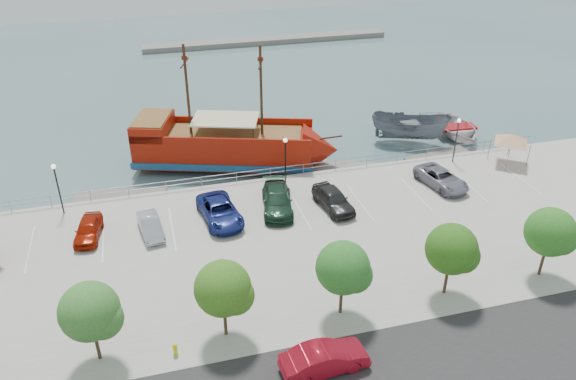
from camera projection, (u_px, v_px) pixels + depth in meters
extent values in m
plane|color=#435F64|center=(307.00, 235.00, 43.16)|extent=(160.00, 160.00, 0.00)
cube|color=gray|center=(356.00, 309.00, 34.27)|extent=(100.00, 4.00, 0.05)
cylinder|color=gray|center=(281.00, 167.00, 48.75)|extent=(50.00, 0.06, 0.06)
cylinder|color=gray|center=(282.00, 171.00, 48.94)|extent=(50.00, 0.06, 0.06)
cube|color=slate|center=(267.00, 41.00, 91.41)|extent=(40.00, 3.00, 0.80)
cube|color=#901406|center=(225.00, 147.00, 52.34)|extent=(16.99, 9.96, 2.64)
cube|color=navy|center=(225.00, 156.00, 52.77)|extent=(17.38, 10.34, 0.61)
cone|color=#901406|center=(320.00, 150.00, 51.91)|extent=(4.62, 5.65, 4.87)
cube|color=#901406|center=(153.00, 126.00, 51.66)|extent=(4.49, 5.77, 1.42)
cube|color=brown|center=(152.00, 118.00, 51.29)|extent=(4.17, 5.32, 0.12)
cube|color=brown|center=(229.00, 134.00, 51.64)|extent=(13.92, 8.41, 0.15)
cube|color=#901406|center=(228.00, 121.00, 53.63)|extent=(15.45, 5.34, 0.71)
cube|color=#901406|center=(219.00, 142.00, 49.40)|extent=(15.45, 5.34, 0.71)
cylinder|color=#382111|center=(261.00, 92.00, 49.47)|extent=(0.31, 0.31, 8.32)
cylinder|color=#382111|center=(187.00, 91.00, 49.79)|extent=(0.31, 0.31, 8.32)
cylinder|color=#382111|center=(260.00, 64.00, 48.22)|extent=(1.10, 2.93, 0.14)
cylinder|color=#382111|center=(185.00, 63.00, 48.54)|extent=(1.10, 2.93, 0.14)
cube|color=beige|center=(225.00, 119.00, 50.93)|extent=(6.80, 5.52, 0.12)
cylinder|color=#382111|center=(328.00, 138.00, 51.28)|extent=(2.45, 0.96, 0.60)
imported|color=slate|center=(410.00, 129.00, 57.02)|extent=(8.34, 6.33, 3.05)
imported|color=beige|center=(456.00, 130.00, 58.74)|extent=(5.61, 7.58, 1.51)
cube|color=slate|center=(121.00, 198.00, 47.61)|extent=(7.88, 3.47, 0.44)
cube|color=gray|center=(349.00, 168.00, 52.36)|extent=(7.95, 5.02, 0.44)
cube|color=#68655C|center=(438.00, 157.00, 54.49)|extent=(7.00, 3.07, 0.39)
cylinder|color=slate|center=(489.00, 149.00, 51.76)|extent=(0.07, 0.07, 2.04)
cylinder|color=slate|center=(510.00, 145.00, 52.59)|extent=(0.07, 0.07, 2.04)
cylinder|color=slate|center=(508.00, 160.00, 49.84)|extent=(0.07, 0.07, 2.04)
cylinder|color=slate|center=(529.00, 155.00, 50.67)|extent=(0.07, 0.07, 2.04)
pyramid|color=beige|center=(513.00, 134.00, 50.32)|extent=(4.39, 4.39, 0.83)
imported|color=maroon|center=(325.00, 359.00, 29.77)|extent=(4.89, 2.00, 1.58)
cylinder|color=#D3CB0D|center=(175.00, 350.00, 30.93)|extent=(0.25, 0.25, 0.63)
sphere|color=#D3CB0D|center=(175.00, 346.00, 30.77)|extent=(0.27, 0.27, 0.27)
cylinder|color=black|center=(59.00, 191.00, 43.00)|extent=(0.12, 0.12, 4.00)
sphere|color=#FFF2CC|center=(53.00, 167.00, 41.97)|extent=(0.36, 0.36, 0.36)
cylinder|color=black|center=(285.00, 163.00, 47.14)|extent=(0.12, 0.12, 4.00)
sphere|color=#FFF2CC|center=(285.00, 140.00, 46.10)|extent=(0.36, 0.36, 0.36)
cylinder|color=black|center=(456.00, 142.00, 50.81)|extent=(0.12, 0.12, 4.00)
sphere|color=#FFF2CC|center=(459.00, 120.00, 49.78)|extent=(0.36, 0.36, 0.36)
cylinder|color=#473321|center=(97.00, 344.00, 30.29)|extent=(0.20, 0.20, 2.20)
sphere|color=#316327|center=(90.00, 311.00, 29.16)|extent=(3.20, 3.20, 3.20)
sphere|color=#316327|center=(103.00, 319.00, 29.24)|extent=(2.20, 2.20, 2.20)
cylinder|color=#473321|center=(225.00, 320.00, 31.90)|extent=(0.20, 0.20, 2.20)
sphere|color=#315E18|center=(223.00, 288.00, 30.76)|extent=(3.20, 3.20, 3.20)
sphere|color=#315E18|center=(235.00, 296.00, 30.85)|extent=(2.20, 2.20, 2.20)
cylinder|color=#473321|center=(341.00, 298.00, 33.51)|extent=(0.20, 0.20, 2.20)
sphere|color=#255D20|center=(343.00, 268.00, 32.37)|extent=(3.20, 3.20, 3.20)
sphere|color=#255D20|center=(354.00, 275.00, 32.46)|extent=(2.20, 2.20, 2.20)
cylinder|color=#473321|center=(446.00, 279.00, 35.12)|extent=(0.20, 0.20, 2.20)
sphere|color=#265214|center=(451.00, 249.00, 33.98)|extent=(3.20, 3.20, 3.20)
sphere|color=#265214|center=(462.00, 256.00, 34.06)|extent=(2.20, 2.20, 2.20)
cylinder|color=#473321|center=(542.00, 261.00, 36.72)|extent=(0.20, 0.20, 2.20)
sphere|color=#275F1C|center=(550.00, 232.00, 35.59)|extent=(3.20, 3.20, 3.20)
sphere|color=#275F1C|center=(560.00, 238.00, 35.67)|extent=(2.20, 2.20, 2.20)
imported|color=#9E1A05|center=(88.00, 229.00, 40.74)|extent=(2.25, 4.31, 1.40)
imported|color=#A7AAB7|center=(151.00, 226.00, 41.20)|extent=(1.96, 4.17, 1.32)
imported|color=navy|center=(220.00, 211.00, 42.74)|extent=(3.29, 5.91, 1.56)
imported|color=#183523|center=(277.00, 200.00, 44.09)|extent=(3.29, 5.98, 1.64)
imported|color=#242424|center=(333.00, 199.00, 44.26)|extent=(2.62, 5.04, 1.64)
imported|color=gray|center=(441.00, 178.00, 47.45)|extent=(3.43, 5.60, 1.45)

